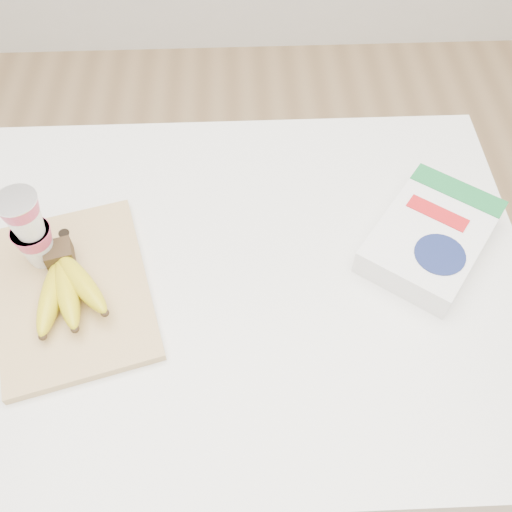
{
  "coord_description": "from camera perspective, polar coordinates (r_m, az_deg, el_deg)",
  "views": [
    {
      "loc": [
        0.09,
        -0.57,
        1.75
      ],
      "look_at": [
        0.11,
        0.01,
        0.94
      ],
      "focal_mm": 40.0,
      "sensor_mm": 36.0,
      "label": 1
    }
  ],
  "objects": [
    {
      "name": "room",
      "position": [
        0.7,
        -9.98,
        18.84
      ],
      "size": [
        4.0,
        4.0,
        4.0
      ],
      "color": "tan",
      "rests_on": "ground"
    },
    {
      "name": "cereal_box",
      "position": [
        1.08,
        17.1,
        1.89
      ],
      "size": [
        0.29,
        0.31,
        0.06
      ],
      "rotation": [
        0.0,
        0.0,
        -0.64
      ],
      "color": "white",
      "rests_on": "table"
    },
    {
      "name": "cutting_board",
      "position": [
        1.03,
        -17.79,
        -3.34
      ],
      "size": [
        0.33,
        0.4,
        0.02
      ],
      "primitive_type": "cube",
      "rotation": [
        0.0,
        0.0,
        0.26
      ],
      "color": "tan",
      "rests_on": "table"
    },
    {
      "name": "yogurt_stack",
      "position": [
        1.01,
        -21.74,
        2.55
      ],
      "size": [
        0.07,
        0.07,
        0.16
      ],
      "color": "white",
      "rests_on": "cutting_board"
    },
    {
      "name": "bananas",
      "position": [
        1.0,
        -18.49,
        -2.87
      ],
      "size": [
        0.14,
        0.19,
        0.06
      ],
      "color": "#382816",
      "rests_on": "cutting_board"
    },
    {
      "name": "table",
      "position": [
        1.42,
        -4.74,
        -12.08
      ],
      "size": [
        1.21,
        0.8,
        0.9
      ],
      "primitive_type": "cube",
      "color": "white",
      "rests_on": "ground"
    }
  ]
}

